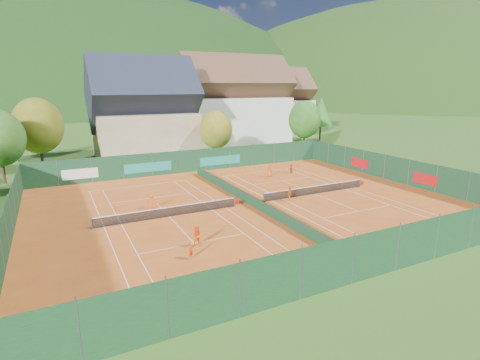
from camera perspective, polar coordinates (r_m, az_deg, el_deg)
name	(u,v)px	position (r m, az deg, el deg)	size (l,w,h in m)	color
ground	(249,205)	(36.57, 1.42, -3.76)	(600.00, 600.00, 0.00)	#2D551A
clay_pad	(249,204)	(36.56, 1.42, -3.72)	(40.00, 32.00, 0.01)	#B6501A
court_markings_left	(169,217)	(33.72, -10.72, -5.52)	(11.03, 23.83, 0.00)	white
court_markings_right	(315,194)	(40.79, 11.38, -2.08)	(11.03, 23.83, 0.00)	white
tennis_net_left	(171,211)	(33.60, -10.50, -4.69)	(13.30, 0.10, 1.02)	#59595B
tennis_net_right	(317,189)	(40.75, 11.58, -1.39)	(13.30, 0.10, 1.02)	#59595B
court_divider	(249,199)	(36.41, 1.42, -2.98)	(0.03, 28.80, 1.00)	#133621
fence_north	(190,161)	(50.27, -7.68, 2.84)	(40.00, 0.10, 3.00)	#153B23
fence_south	(376,254)	(24.10, 20.02, -10.55)	(40.00, 0.04, 3.00)	#14381D
fence_west	(9,223)	(32.35, -31.78, -5.54)	(0.04, 32.00, 3.00)	#15391E
fence_east	(396,169)	(48.66, 22.65, 1.50)	(0.09, 32.00, 3.00)	#143820
chalet	(144,116)	(62.30, -14.41, 9.48)	(16.20, 12.00, 16.00)	beige
hotel_block_a	(235,106)	(74.24, -0.81, 11.19)	(21.60, 11.00, 17.25)	silver
hotel_block_b	(274,106)	(88.06, 5.22, 11.10)	(17.28, 10.00, 15.50)	silver
tree_west_mid	(38,126)	(56.90, -28.44, 7.27)	(6.44, 6.44, 9.78)	#4A2D1A
tree_center	(216,130)	(57.62, -3.67, 7.64)	(5.01, 5.01, 7.60)	#4A2A1A
tree_east_front	(305,120)	(68.26, 9.84, 9.05)	(5.72, 5.72, 8.69)	#422F17
tree_east_mid	(321,111)	(80.62, 12.25, 10.17)	(5.04, 5.04, 9.00)	#472D19
tree_east_back	(268,107)	(82.56, 4.31, 11.00)	(7.15, 7.15, 10.86)	#473119
mountain_backdrop	(127,161)	(272.72, -16.82, 2.79)	(820.00, 530.00, 242.00)	black
ball_hopper	(450,219)	(35.50, 29.35, -5.22)	(0.34, 0.34, 0.80)	slate
loose_ball_0	(169,264)	(25.16, -10.79, -12.52)	(0.07, 0.07, 0.07)	#CCD833
loose_ball_1	(338,228)	(31.52, 14.67, -7.13)	(0.07, 0.07, 0.07)	#CCD833
loose_ball_2	(231,192)	(40.59, -1.36, -1.85)	(0.07, 0.07, 0.07)	#CCD833
loose_ball_3	(189,195)	(39.79, -7.81, -2.32)	(0.07, 0.07, 0.07)	#CCD833
loose_ball_4	(345,190)	(43.13, 15.75, -1.43)	(0.07, 0.07, 0.07)	#CCD833
player_left_near	(190,251)	(25.46, -7.55, -10.61)	(0.45, 0.29, 1.22)	#D94313
player_left_mid	(197,237)	(27.12, -6.51, -8.56)	(0.77, 0.60, 1.58)	#FF5D16
player_left_far	(152,201)	(36.11, -13.28, -3.20)	(0.89, 0.51, 1.38)	#F84E16
player_right_near	(290,194)	(37.66, 7.58, -2.11)	(0.88, 0.37, 1.50)	orange
player_right_far_a	(270,171)	(47.37, 4.52, 1.35)	(0.74, 0.48, 1.52)	#F54D15
player_right_far_b	(291,169)	(49.77, 7.78, 1.73)	(1.17, 0.37, 1.26)	#D75613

